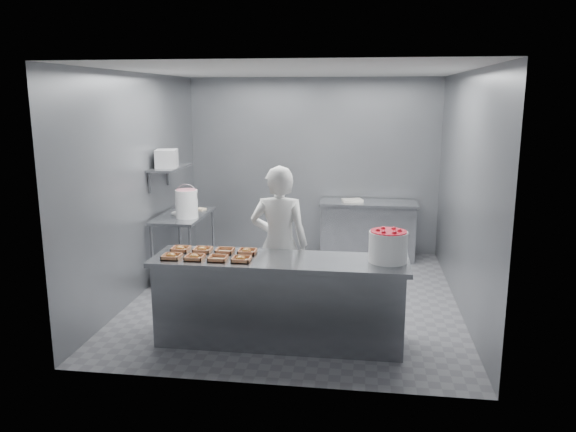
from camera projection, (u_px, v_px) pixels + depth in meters
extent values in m
plane|color=#4C4C51|center=(296.00, 296.00, 7.17)|extent=(4.50, 4.50, 0.00)
plane|color=white|center=(296.00, 71.00, 6.58)|extent=(4.50, 4.50, 0.00)
cube|color=slate|center=(313.00, 166.00, 9.05)|extent=(4.00, 0.04, 2.80)
cube|color=slate|center=(140.00, 185.00, 7.14)|extent=(0.04, 4.50, 2.80)
cube|color=slate|center=(464.00, 192.00, 6.61)|extent=(0.04, 4.50, 2.80)
cube|color=slate|center=(280.00, 261.00, 5.68)|extent=(2.60, 0.70, 0.05)
cube|color=slate|center=(280.00, 303.00, 5.77)|extent=(2.50, 0.64, 0.85)
cube|color=slate|center=(183.00, 216.00, 7.79)|extent=(0.60, 1.20, 0.04)
cube|color=slate|center=(185.00, 263.00, 7.93)|extent=(0.56, 1.15, 0.03)
cylinder|color=slate|center=(152.00, 257.00, 7.37)|extent=(0.04, 0.04, 0.88)
cylinder|color=slate|center=(190.00, 258.00, 7.30)|extent=(0.04, 0.04, 0.88)
cylinder|color=slate|center=(180.00, 236.00, 8.46)|extent=(0.04, 0.04, 0.88)
cylinder|color=slate|center=(213.00, 237.00, 8.39)|extent=(0.04, 0.04, 0.88)
cube|color=slate|center=(368.00, 203.00, 8.71)|extent=(1.50, 0.60, 0.05)
cube|color=slate|center=(368.00, 232.00, 8.80)|extent=(1.44, 0.55, 0.85)
cube|color=slate|center=(170.00, 168.00, 7.67)|extent=(0.35, 0.90, 0.03)
cube|color=tan|center=(172.00, 256.00, 5.68)|extent=(0.18, 0.18, 0.04)
cube|color=white|center=(177.00, 257.00, 5.69)|extent=(0.10, 0.06, 0.00)
ellipsoid|color=#C27E30|center=(171.00, 255.00, 5.68)|extent=(0.10, 0.10, 0.05)
cube|color=tan|center=(195.00, 257.00, 5.64)|extent=(0.18, 0.18, 0.04)
cube|color=white|center=(200.00, 258.00, 5.65)|extent=(0.10, 0.06, 0.00)
ellipsoid|color=#C27E30|center=(194.00, 256.00, 5.64)|extent=(0.10, 0.10, 0.05)
cube|color=tan|center=(218.00, 258.00, 5.61)|extent=(0.18, 0.18, 0.04)
cube|color=white|center=(223.00, 259.00, 5.62)|extent=(0.10, 0.06, 0.00)
cube|color=tan|center=(241.00, 259.00, 5.58)|extent=(0.18, 0.18, 0.04)
cube|color=white|center=(246.00, 260.00, 5.59)|extent=(0.10, 0.06, 0.00)
ellipsoid|color=#C27E30|center=(240.00, 258.00, 5.58)|extent=(0.10, 0.10, 0.05)
cube|color=tan|center=(181.00, 249.00, 5.95)|extent=(0.18, 0.18, 0.04)
cube|color=white|center=(185.00, 250.00, 5.96)|extent=(0.10, 0.06, 0.00)
ellipsoid|color=#C27E30|center=(180.00, 248.00, 5.95)|extent=(0.10, 0.10, 0.05)
cube|color=tan|center=(203.00, 250.00, 5.92)|extent=(0.18, 0.18, 0.04)
cube|color=white|center=(207.00, 251.00, 5.93)|extent=(0.10, 0.06, 0.00)
ellipsoid|color=#C27E30|center=(202.00, 249.00, 5.92)|extent=(0.10, 0.10, 0.05)
cube|color=tan|center=(225.00, 251.00, 5.89)|extent=(0.18, 0.18, 0.04)
cube|color=white|center=(229.00, 251.00, 5.90)|extent=(0.10, 0.06, 0.00)
cube|color=tan|center=(247.00, 252.00, 5.85)|extent=(0.18, 0.18, 0.04)
cube|color=white|center=(252.00, 252.00, 5.87)|extent=(0.10, 0.06, 0.00)
ellipsoid|color=#C27E30|center=(246.00, 251.00, 5.85)|extent=(0.10, 0.10, 0.05)
imported|color=silver|center=(279.00, 244.00, 6.27)|extent=(0.65, 0.42, 1.77)
cylinder|color=white|center=(388.00, 247.00, 5.54)|extent=(0.38, 0.38, 0.30)
cylinder|color=red|center=(389.00, 233.00, 5.51)|extent=(0.36, 0.36, 0.04)
cylinder|color=white|center=(187.00, 204.00, 7.54)|extent=(0.30, 0.30, 0.38)
cylinder|color=#D56A7B|center=(186.00, 190.00, 7.50)|extent=(0.28, 0.28, 0.02)
torus|color=slate|center=(186.00, 196.00, 7.52)|extent=(0.32, 0.01, 0.32)
cylinder|color=white|center=(182.00, 213.00, 7.82)|extent=(0.37, 0.37, 0.02)
cube|color=#CCB28C|center=(201.00, 209.00, 8.11)|extent=(0.16, 0.15, 0.02)
cube|color=gray|center=(167.00, 159.00, 7.55)|extent=(0.34, 0.37, 0.24)
cube|color=silver|center=(352.00, 200.00, 8.73)|extent=(0.35, 0.29, 0.04)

